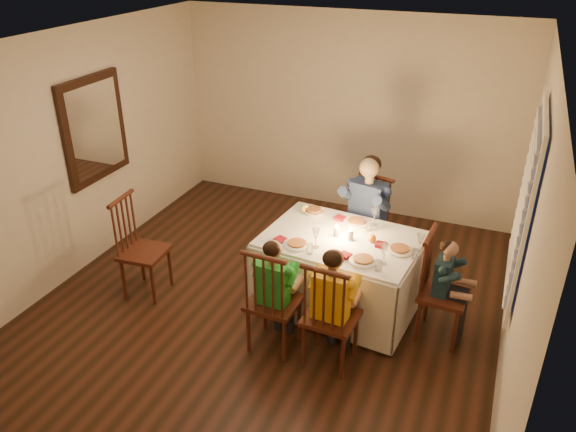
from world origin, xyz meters
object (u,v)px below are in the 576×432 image
at_px(adult, 362,267).
at_px(chair_end, 437,335).
at_px(chair_extra, 150,291).
at_px(child_teal, 437,335).
at_px(child_green, 274,344).
at_px(serving_bowl, 314,212).
at_px(dining_table, 341,257).
at_px(chair_near_left, 274,344).
at_px(chair_near_right, 329,360).
at_px(chair_adult, 362,267).
at_px(child_yellow, 329,360).

bearing_deg(adult, chair_end, -29.26).
xyz_separation_m(chair_extra, child_teal, (2.97, 0.43, 0.00)).
xyz_separation_m(child_green, serving_bowl, (-0.06, 1.19, 0.81)).
relative_size(dining_table, chair_end, 1.50).
bearing_deg(chair_near_left, chair_end, -150.82).
height_order(chair_near_right, child_teal, chair_near_right).
xyz_separation_m(chair_extra, serving_bowl, (1.52, 0.91, 0.81)).
bearing_deg(adult, serving_bowl, -123.80).
bearing_deg(chair_end, serving_bowl, 75.24).
bearing_deg(serving_bowl, chair_near_right, -63.42).
bearing_deg(child_green, chair_extra, -8.17).
height_order(dining_table, child_green, dining_table).
relative_size(chair_near_right, child_green, 0.96).
relative_size(chair_near_left, child_green, 0.96).
bearing_deg(child_teal, dining_table, 87.08).
distance_m(dining_table, child_teal, 1.18).
distance_m(chair_near_right, child_green, 0.54).
bearing_deg(chair_extra, chair_near_left, -104.79).
bearing_deg(chair_extra, child_teal, -86.40).
distance_m(dining_table, serving_bowl, 0.61).
bearing_deg(chair_near_right, chair_end, -136.02).
distance_m(chair_adult, chair_extra, 2.38).
bearing_deg(chair_end, chair_near_left, 120.78).
relative_size(chair_end, child_teal, 1.04).
bearing_deg(chair_near_left, serving_bowl, -85.08).
relative_size(adult, child_teal, 1.30).
height_order(chair_near_right, serving_bowl, serving_bowl).
bearing_deg(serving_bowl, child_yellow, -63.42).
relative_size(chair_adult, adult, 0.80).
distance_m(chair_near_left, chair_extra, 1.60).
height_order(chair_near_left, chair_near_right, same).
relative_size(chair_end, serving_bowl, 5.29).
bearing_deg(adult, dining_table, -79.40).
height_order(chair_adult, chair_end, same).
distance_m(dining_table, adult, 0.97).
relative_size(adult, child_yellow, 1.16).
height_order(chair_extra, child_yellow, child_yellow).
bearing_deg(serving_bowl, dining_table, -40.81).
relative_size(dining_table, chair_adult, 1.50).
bearing_deg(adult, chair_adult, 0.00).
distance_m(chair_near_left, chair_end, 1.56).
relative_size(chair_end, child_yellow, 0.93).
bearing_deg(chair_extra, adult, -60.56).
distance_m(child_green, child_yellow, 0.54).
xyz_separation_m(chair_end, chair_extra, (-2.97, -0.43, 0.00)).
height_order(chair_near_right, child_yellow, child_yellow).
relative_size(child_teal, serving_bowl, 5.06).
relative_size(chair_adult, child_yellow, 0.93).
xyz_separation_m(dining_table, chair_near_right, (0.18, -0.84, -0.56)).
height_order(dining_table, serving_bowl, serving_bowl).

